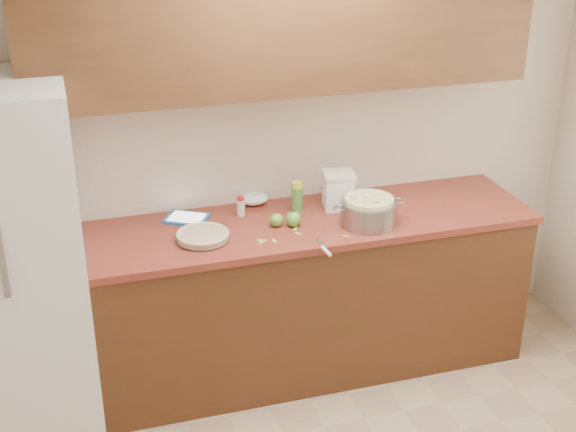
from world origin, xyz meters
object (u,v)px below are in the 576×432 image
object	(u,v)px
pie	(203,236)
tablet	(187,218)
colander	(369,211)
flour_canister	(338,190)

from	to	relation	value
pie	tablet	size ratio (longest dim) A/B	1.01
pie	tablet	world-z (taller)	pie
colander	tablet	xyz separation A→B (m)	(-0.91, 0.33, -0.06)
pie	colander	distance (m)	0.88
colander	tablet	world-z (taller)	colander
pie	flour_canister	size ratio (longest dim) A/B	1.35
flour_canister	colander	bearing A→B (deg)	-71.91
flour_canister	tablet	world-z (taller)	flour_canister
pie	colander	bearing A→B (deg)	-3.76
pie	tablet	distance (m)	0.27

